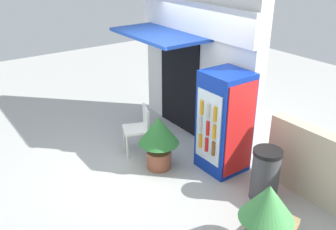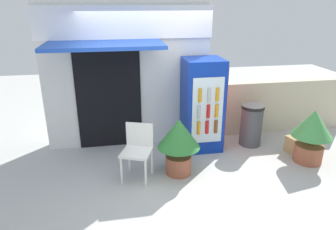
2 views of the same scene
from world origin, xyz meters
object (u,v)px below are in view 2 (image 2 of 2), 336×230
Objects in this scene: plastic_chair at (138,147)px; potted_plant_near_shop at (179,140)px; drink_cooler at (203,105)px; potted_plant_curbside at (312,131)px; cardboard_box at (298,145)px; trash_bin at (251,125)px.

plastic_chair is 0.92× the size of potted_plant_near_shop.
potted_plant_near_shop is (0.65, -0.03, 0.08)m from plastic_chair.
drink_cooler is at bearing 33.33° from plastic_chair.
plastic_chair is at bearing 179.19° from potted_plant_curbside.
potted_plant_near_shop is 2.38m from cardboard_box.
plastic_chair reaches higher than trash_bin.
potted_plant_near_shop is at bearing -2.47° from plastic_chair.
potted_plant_curbside reaches higher than potted_plant_near_shop.
plastic_chair is at bearing -146.67° from drink_cooler.
trash_bin is at bearing 131.05° from potted_plant_curbside.
drink_cooler reaches higher than potted_plant_curbside.
trash_bin is (2.25, 0.78, -0.11)m from plastic_chair.
potted_plant_near_shop is at bearing -125.96° from drink_cooler.
drink_cooler reaches higher than potted_plant_near_shop.
cardboard_box is (2.97, 0.29, -0.36)m from plastic_chair.
potted_plant_curbside is 2.78× the size of cardboard_box.
drink_cooler is 1.07m from trash_bin.
drink_cooler is 1.80× the size of potted_plant_curbside.
trash_bin is at bearing 145.66° from cardboard_box.
trash_bin reaches higher than cardboard_box.
cardboard_box is at bearing 89.45° from potted_plant_curbside.
drink_cooler reaches higher than plastic_chair.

